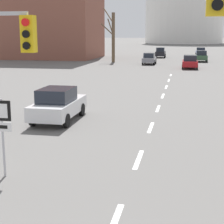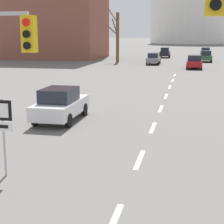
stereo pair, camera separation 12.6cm
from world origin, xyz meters
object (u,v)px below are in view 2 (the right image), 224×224
at_px(sedan_near_left, 205,52).
at_px(sedan_far_right, 60,104).
at_px(sedan_near_right, 206,56).
at_px(sedan_far_left, 194,62).
at_px(route_sign_post, 3,124).
at_px(sedan_mid_centre, 165,53).
at_px(sedan_distant_centre, 153,59).

height_order(sedan_near_left, sedan_far_right, sedan_near_left).
bearing_deg(sedan_near_left, sedan_far_right, -98.76).
relative_size(sedan_near_right, sedan_far_left, 0.89).
relative_size(route_sign_post, sedan_far_left, 0.51).
xyz_separation_m(sedan_near_left, sedan_far_right, (-8.77, -56.90, 0.01)).
xyz_separation_m(route_sign_post, sedan_near_left, (7.93, 64.21, -0.79)).
bearing_deg(sedan_mid_centre, sedan_far_left, -76.52).
height_order(route_sign_post, sedan_far_right, route_sign_post).
height_order(sedan_mid_centre, sedan_distant_centre, sedan_mid_centre).
bearing_deg(sedan_near_left, sedan_near_right, -91.67).
bearing_deg(sedan_far_right, route_sign_post, -83.45).
bearing_deg(sedan_far_left, route_sign_post, -98.70).
bearing_deg(sedan_far_right, sedan_mid_centre, 88.23).
distance_m(route_sign_post, sedan_near_left, 64.70).
bearing_deg(sedan_distant_centre, sedan_mid_centre, 88.00).
bearing_deg(sedan_near_left, sedan_distant_centre, -109.89).
xyz_separation_m(route_sign_post, sedan_mid_centre, (0.74, 58.18, -0.71)).
distance_m(sedan_near_right, sedan_mid_centre, 11.24).
bearing_deg(sedan_far_right, sedan_near_right, 78.75).
bearing_deg(route_sign_post, sedan_near_left, 82.96).
bearing_deg(sedan_mid_centre, sedan_distant_centre, -92.00).
bearing_deg(sedan_far_left, sedan_near_left, 85.29).
xyz_separation_m(sedan_near_left, sedan_near_right, (-0.44, -15.01, 0.04)).
distance_m(sedan_far_right, sedan_distant_centre, 35.55).
bearing_deg(sedan_near_right, sedan_near_left, 88.33).
xyz_separation_m(sedan_near_right, sedan_mid_centre, (-6.76, 8.98, 0.04)).
relative_size(route_sign_post, sedan_distant_centre, 0.54).
height_order(route_sign_post, sedan_far_left, route_sign_post).
bearing_deg(sedan_near_right, sedan_distant_centre, -138.91).
xyz_separation_m(sedan_near_right, sedan_far_right, (-8.33, -41.90, -0.03)).
relative_size(sedan_mid_centre, sedan_distant_centre, 0.93).
relative_size(route_sign_post, sedan_near_left, 0.61).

